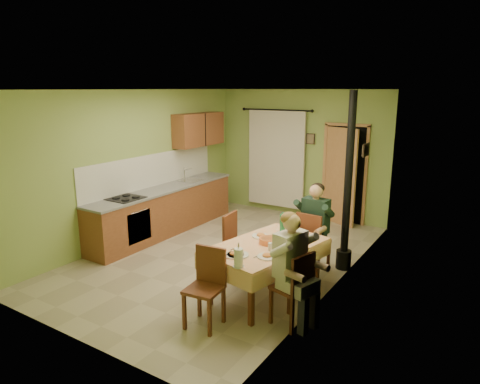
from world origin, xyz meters
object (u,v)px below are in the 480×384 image
Objects in this scene: chair_near at (205,303)px; chair_right at (292,303)px; chair_far at (313,254)px; man_right at (292,257)px; dining_table at (266,270)px; chair_left at (240,258)px; man_far at (315,218)px; stove_flue at (347,207)px.

chair_near is 1.05m from chair_right.
man_right is at bearing -71.95° from chair_far.
chair_far is at bearing 89.74° from dining_table.
chair_left is at bearing -80.81° from chair_near.
chair_far is 0.71× the size of man_far.
man_far is at bearing 29.46° from chair_right.
man_right is (1.27, -0.86, 0.59)m from chair_left.
chair_left is (-1.29, 0.86, 0.00)m from chair_right.
stove_flue is at bearing -114.97° from chair_near.
stove_flue is at bearing 15.91° from man_right.
chair_left is at bearing 71.55° from man_right.
chair_right is 0.98× the size of chair_left.
dining_table is 1.33× the size of man_right.
man_right is (0.87, 0.58, 0.59)m from chair_near.
stove_flue is at bearing 79.42° from dining_table.
man_far is at bearing 124.94° from chair_left.
chair_right is 1.55m from chair_left.
dining_table is at bearing -97.12° from man_far.
chair_far is 1.15m from chair_left.
chair_left is 1.64m from man_right.
man_right is at bearing -72.10° from man_far.
stove_flue is (0.37, 0.37, 0.15)m from man_far.
man_right reaches higher than chair_far.
chair_near is at bearing 10.47° from chair_left.
dining_table is 1.94× the size of chair_right.
chair_right is 2.11m from stove_flue.
chair_near is 1.01× the size of chair_right.
chair_near is at bearing -98.08° from chair_far.
man_right reaches higher than chair_near.
man_far and man_right have the same top height.
chair_left is at bearing -135.96° from chair_far.
stove_flue reaches higher than chair_near.
chair_right reaches higher than dining_table.
man_right is (0.39, -1.59, 0.59)m from chair_far.
chair_far reaches higher than dining_table.
chair_right is (0.63, -0.48, -0.09)m from dining_table.
man_far reaches higher than chair_far.
dining_table is 1.89× the size of chair_left.
chair_right is at bearing -26.11° from dining_table.
chair_left is at bearing -135.46° from man_far.
chair_near is at bearing 138.88° from chair_right.
stove_flue is at bearing 50.14° from chair_far.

